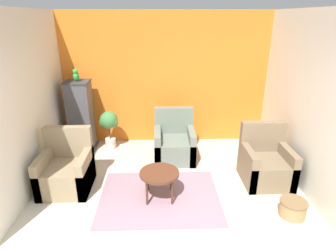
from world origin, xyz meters
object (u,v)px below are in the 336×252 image
at_px(armchair_middle, 174,144).
at_px(coffee_table, 159,175).
at_px(wicker_basket, 293,208).
at_px(armchair_right, 265,164).
at_px(potted_plant, 109,124).
at_px(parrot, 76,75).
at_px(armchair_left, 67,171).
at_px(birdcage, 81,117).

bearing_deg(armchair_middle, coffee_table, -102.79).
xyz_separation_m(armchair_middle, wicker_basket, (1.60, -1.81, -0.18)).
xyz_separation_m(armchair_right, potted_plant, (-2.87, 1.36, 0.25)).
distance_m(armchair_right, parrot, 3.91).
xyz_separation_m(armchair_right, wicker_basket, (0.08, -0.94, -0.18)).
relative_size(parrot, potted_plant, 0.30).
height_order(potted_plant, wicker_basket, potted_plant).
bearing_deg(coffee_table, parrot, 131.69).
height_order(coffee_table, armchair_middle, armchair_middle).
xyz_separation_m(armchair_left, parrot, (-0.09, 1.48, 1.28)).
distance_m(coffee_table, parrot, 2.70).
relative_size(armchair_middle, birdcage, 0.66).
height_order(armchair_left, armchair_middle, same).
bearing_deg(armchair_right, birdcage, 158.33).
height_order(armchair_middle, birdcage, birdcage).
distance_m(armchair_right, birdcage, 3.72).
xyz_separation_m(coffee_table, birdcage, (-1.62, 1.81, 0.32)).
bearing_deg(birdcage, potted_plant, 0.03).
relative_size(armchair_left, birdcage, 0.66).
bearing_deg(parrot, potted_plant, -0.19).
relative_size(armchair_right, birdcage, 0.66).
bearing_deg(armchair_left, wicker_basket, -13.65).
distance_m(armchair_middle, birdcage, 2.02).
bearing_deg(armchair_middle, wicker_basket, -48.65).
bearing_deg(coffee_table, birdcage, 131.72).
height_order(coffee_table, birdcage, birdcage).
relative_size(birdcage, potted_plant, 1.77).
bearing_deg(potted_plant, parrot, 179.81).
xyz_separation_m(birdcage, potted_plant, (0.56, 0.00, -0.17)).
relative_size(parrot, wicker_basket, 0.65).
relative_size(armchair_left, armchair_right, 1.00).
xyz_separation_m(armchair_middle, parrot, (-1.91, 0.50, 1.28)).
bearing_deg(potted_plant, armchair_left, -107.67).
distance_m(armchair_left, parrot, 1.96).
relative_size(armchair_right, armchair_middle, 1.00).
relative_size(armchair_middle, parrot, 3.89).
distance_m(armchair_left, wicker_basket, 3.52).
xyz_separation_m(armchair_left, birdcage, (-0.09, 1.48, 0.42)).
bearing_deg(parrot, armchair_left, -86.35).
bearing_deg(coffee_table, potted_plant, 120.11).
distance_m(coffee_table, birdcage, 2.45).
relative_size(armchair_left, wicker_basket, 2.54).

